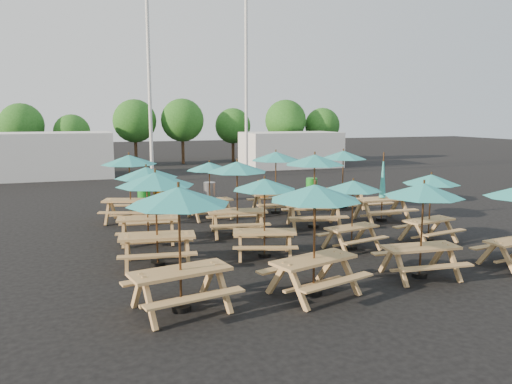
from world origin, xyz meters
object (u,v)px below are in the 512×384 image
object	(u,v)px
picnic_unit_6	(237,172)
picnic_unit_15	(343,159)
picnic_unit_3	(129,164)
picnic_unit_14	(382,193)
picnic_unit_7	(209,170)
picnic_unit_5	(265,190)
waste_bin_0	(144,196)
waste_bin_4	(263,190)
waste_bin_2	(175,194)
picnic_unit_1	(155,186)
waste_bin_5	(312,187)
picnic_unit_2	(146,178)
picnic_unit_13	(431,184)
waste_bin_3	(210,192)
picnic_unit_4	(315,200)
waste_bin_1	(159,195)
picnic_unit_8	(423,197)
picnic_unit_0	(179,205)
picnic_unit_9	(353,190)
picnic_unit_11	(276,160)
picnic_unit_10	(315,165)

from	to	relation	value
picnic_unit_6	picnic_unit_15	bearing A→B (deg)	38.23
picnic_unit_3	picnic_unit_14	xyz separation A→B (m)	(8.73, -2.93, -1.07)
picnic_unit_6	picnic_unit_7	size ratio (longest dim) A/B	1.13
picnic_unit_5	waste_bin_0	bearing A→B (deg)	121.37
waste_bin_4	waste_bin_2	bearing A→B (deg)	176.29
picnic_unit_1	waste_bin_5	size ratio (longest dim) A/B	2.86
picnic_unit_2	picnic_unit_14	bearing A→B (deg)	10.68
picnic_unit_14	waste_bin_2	xyz separation A→B (m)	(-6.50, 6.30, -0.61)
picnic_unit_1	picnic_unit_13	bearing A→B (deg)	6.29
waste_bin_5	waste_bin_2	bearing A→B (deg)	178.57
waste_bin_0	waste_bin_2	bearing A→B (deg)	9.48
picnic_unit_5	waste_bin_3	distance (m)	9.44
waste_bin_5	waste_bin_4	bearing A→B (deg)	-177.79
picnic_unit_14	picnic_unit_15	bearing A→B (deg)	92.27
picnic_unit_4	waste_bin_2	distance (m)	12.50
picnic_unit_2	picnic_unit_5	distance (m)	3.86
picnic_unit_3	picnic_unit_15	world-z (taller)	picnic_unit_3
picnic_unit_13	waste_bin_0	world-z (taller)	picnic_unit_13
picnic_unit_13	waste_bin_1	xyz separation A→B (m)	(-6.81, 9.33, -1.37)
picnic_unit_8	waste_bin_3	xyz separation A→B (m)	(-2.09, 12.18, -1.54)
picnic_unit_1	picnic_unit_5	distance (m)	2.91
waste_bin_3	waste_bin_4	bearing A→B (deg)	-6.64
picnic_unit_1	waste_bin_0	world-z (taller)	picnic_unit_1
picnic_unit_7	picnic_unit_14	bearing A→B (deg)	-31.22
picnic_unit_0	picnic_unit_14	bearing A→B (deg)	23.66
picnic_unit_8	picnic_unit_13	bearing A→B (deg)	53.68
picnic_unit_3	picnic_unit_8	bearing A→B (deg)	-36.39
picnic_unit_6	picnic_unit_8	world-z (taller)	picnic_unit_6
picnic_unit_9	waste_bin_0	distance (m)	10.43
picnic_unit_15	waste_bin_3	size ratio (longest dim) A/B	2.82
waste_bin_5	picnic_unit_9	bearing A→B (deg)	-109.13
waste_bin_2	waste_bin_4	bearing A→B (deg)	-3.71
waste_bin_2	picnic_unit_5	bearing A→B (deg)	-85.25
waste_bin_2	waste_bin_3	bearing A→B (deg)	0.85
picnic_unit_11	waste_bin_1	size ratio (longest dim) A/B	2.87
waste_bin_4	waste_bin_3	bearing A→B (deg)	173.36
picnic_unit_10	picnic_unit_2	bearing A→B (deg)	-164.77
picnic_unit_15	picnic_unit_14	bearing A→B (deg)	-74.21
picnic_unit_14	waste_bin_3	size ratio (longest dim) A/B	2.95
waste_bin_5	picnic_unit_4	bearing A→B (deg)	-115.74
picnic_unit_4	waste_bin_2	bearing A→B (deg)	77.08
picnic_unit_3	waste_bin_0	size ratio (longest dim) A/B	2.96
picnic_unit_0	picnic_unit_6	distance (m)	6.43
picnic_unit_15	waste_bin_4	bearing A→B (deg)	141.14
waste_bin_1	waste_bin_2	world-z (taller)	same
picnic_unit_3	picnic_unit_10	distance (m)	6.64
waste_bin_3	picnic_unit_15	bearing A→B (deg)	-35.83
picnic_unit_11	picnic_unit_14	world-z (taller)	picnic_unit_14
picnic_unit_6	waste_bin_4	xyz separation A→B (m)	(3.24, 6.32, -1.64)
picnic_unit_7	waste_bin_1	xyz separation A→B (m)	(-1.33, 3.65, -1.40)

